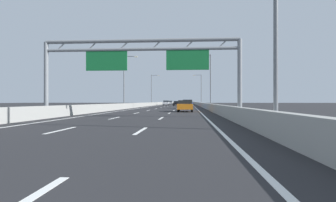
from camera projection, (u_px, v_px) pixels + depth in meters
ground_plane at (178, 105)px, 99.62m from camera, size 260.00×260.00×0.00m
lane_dash_left_1 at (61, 130)px, 12.49m from camera, size 0.16×3.00×0.01m
lane_dash_left_2 at (114, 118)px, 21.47m from camera, size 0.16×3.00×0.01m
lane_dash_left_3 at (136, 113)px, 30.44m from camera, size 0.16×3.00×0.01m
lane_dash_left_4 at (148, 110)px, 39.42m from camera, size 0.16×3.00×0.01m
lane_dash_left_5 at (156, 109)px, 48.39m from camera, size 0.16×3.00×0.01m
lane_dash_left_6 at (161, 107)px, 57.37m from camera, size 0.16×3.00×0.01m
lane_dash_left_7 at (165, 107)px, 66.34m from camera, size 0.16×3.00×0.01m
lane_dash_left_8 at (168, 106)px, 75.32m from camera, size 0.16×3.00×0.01m
lane_dash_left_9 at (170, 105)px, 84.29m from camera, size 0.16×3.00×0.01m
lane_dash_left_10 at (172, 105)px, 93.27m from camera, size 0.16×3.00×0.01m
lane_dash_left_11 at (173, 105)px, 102.24m from camera, size 0.16×3.00×0.01m
lane_dash_left_12 at (174, 104)px, 111.22m from camera, size 0.16×3.00×0.01m
lane_dash_left_13 at (176, 104)px, 120.19m from camera, size 0.16×3.00×0.01m
lane_dash_left_14 at (176, 104)px, 129.17m from camera, size 0.16×3.00×0.01m
lane_dash_left_15 at (177, 104)px, 138.14m from camera, size 0.16×3.00×0.01m
lane_dash_left_16 at (178, 104)px, 147.12m from camera, size 0.16×3.00×0.01m
lane_dash_left_17 at (179, 104)px, 156.09m from camera, size 0.16×3.00×0.01m
lane_dash_right_1 at (141, 131)px, 12.23m from camera, size 0.16×3.00×0.01m
lane_dash_right_2 at (161, 118)px, 21.20m from camera, size 0.16×3.00×0.01m
lane_dash_right_3 at (169, 113)px, 30.18m from camera, size 0.16×3.00×0.01m
lane_dash_right_4 at (174, 110)px, 39.15m from camera, size 0.16×3.00×0.01m
lane_dash_right_5 at (177, 109)px, 48.13m from camera, size 0.16×3.00×0.01m
lane_dash_right_6 at (179, 108)px, 57.10m from camera, size 0.16×3.00×0.01m
lane_dash_right_7 at (180, 107)px, 66.08m from camera, size 0.16×3.00×0.01m
lane_dash_right_8 at (181, 106)px, 75.05m from camera, size 0.16×3.00×0.01m
lane_dash_right_9 at (182, 105)px, 84.03m from camera, size 0.16×3.00×0.01m
lane_dash_right_10 at (183, 105)px, 93.00m from camera, size 0.16×3.00×0.01m
lane_dash_right_11 at (183, 105)px, 101.98m from camera, size 0.16×3.00×0.01m
lane_dash_right_12 at (184, 104)px, 110.95m from camera, size 0.16×3.00×0.01m
lane_dash_right_13 at (184, 104)px, 119.93m from camera, size 0.16×3.00×0.01m
lane_dash_right_14 at (184, 104)px, 128.90m from camera, size 0.16×3.00×0.01m
lane_dash_right_15 at (185, 104)px, 137.88m from camera, size 0.16×3.00×0.01m
lane_dash_right_16 at (185, 104)px, 146.85m from camera, size 0.16×3.00×0.01m
lane_dash_right_17 at (185, 104)px, 155.83m from camera, size 0.16×3.00×0.01m
edge_line_left at (160, 105)px, 88.04m from camera, size 0.16×176.00×0.01m
edge_line_right at (193, 105)px, 87.26m from camera, size 0.16×176.00×0.01m
barrier_left at (161, 103)px, 110.10m from camera, size 0.45×220.00×0.95m
barrier_right at (197, 103)px, 109.08m from camera, size 0.45×220.00×0.95m
sign_gantry at (142, 58)px, 22.57m from camera, size 16.16×0.36×6.36m
streetlamp_right_near at (270, 8)px, 12.25m from camera, size 2.58×0.28×9.50m
streetlamp_left_mid at (125, 78)px, 50.13m from camera, size 2.58×0.28×9.50m
streetlamp_right_mid at (209, 78)px, 49.02m from camera, size 2.58×0.28×9.50m
streetlamp_left_far at (152, 88)px, 86.90m from camera, size 2.58×0.28×9.50m
streetlamp_right_far at (200, 88)px, 85.79m from camera, size 2.58×0.28×9.50m
white_car at (166, 103)px, 92.01m from camera, size 1.90×4.58×1.52m
black_car at (177, 103)px, 83.21m from camera, size 1.79×4.68×1.36m
green_car at (180, 102)px, 122.05m from camera, size 1.82×4.24×1.44m
silver_car at (170, 103)px, 114.07m from camera, size 1.81×4.25×1.48m
blue_car at (188, 104)px, 47.58m from camera, size 1.76×4.20×1.56m
orange_car at (185, 106)px, 34.84m from camera, size 1.87×4.56×1.42m
red_car at (188, 103)px, 66.72m from camera, size 1.89×4.52×1.54m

